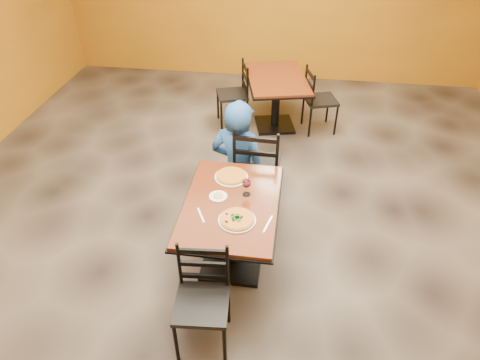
# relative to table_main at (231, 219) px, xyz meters

# --- Properties ---
(floor) EXTENTS (7.00, 8.00, 0.01)m
(floor) POSITION_rel_table_main_xyz_m (0.00, 0.50, -0.56)
(floor) COLOR black
(floor) RESTS_ON ground
(table_main) EXTENTS (0.83, 1.23, 0.75)m
(table_main) POSITION_rel_table_main_xyz_m (0.00, 0.00, 0.00)
(table_main) COLOR maroon
(table_main) RESTS_ON floor
(table_second) EXTENTS (1.04, 1.32, 0.75)m
(table_second) POSITION_rel_table_main_xyz_m (0.20, 2.71, -0.00)
(table_second) COLOR maroon
(table_second) RESTS_ON floor
(chair_main_near) EXTENTS (0.43, 0.43, 0.89)m
(chair_main_near) POSITION_rel_table_main_xyz_m (-0.09, -0.85, -0.11)
(chair_main_near) COLOR black
(chair_main_near) RESTS_ON floor
(chair_main_far) EXTENTS (0.48, 0.48, 1.04)m
(chair_main_far) POSITION_rel_table_main_xyz_m (0.13, 0.93, -0.04)
(chair_main_far) COLOR black
(chair_main_far) RESTS_ON floor
(chair_second_left) EXTENTS (0.51, 0.51, 0.90)m
(chair_second_left) POSITION_rel_table_main_xyz_m (-0.42, 2.71, -0.10)
(chair_second_left) COLOR black
(chair_second_left) RESTS_ON floor
(chair_second_right) EXTENTS (0.51, 0.51, 0.91)m
(chair_second_right) POSITION_rel_table_main_xyz_m (0.82, 2.71, -0.10)
(chair_second_right) COLOR black
(chair_second_right) RESTS_ON floor
(diner) EXTENTS (0.71, 0.56, 1.26)m
(diner) POSITION_rel_table_main_xyz_m (-0.07, 0.92, 0.07)
(diner) COLOR navy
(diner) RESTS_ON floor
(plate_main) EXTENTS (0.31, 0.31, 0.01)m
(plate_main) POSITION_rel_table_main_xyz_m (0.08, -0.22, 0.20)
(plate_main) COLOR white
(plate_main) RESTS_ON table_main
(pizza_main) EXTENTS (0.28, 0.28, 0.02)m
(pizza_main) POSITION_rel_table_main_xyz_m (0.08, -0.22, 0.21)
(pizza_main) COLOR #94340A
(pizza_main) RESTS_ON plate_main
(plate_far) EXTENTS (0.31, 0.31, 0.01)m
(plate_far) POSITION_rel_table_main_xyz_m (-0.06, 0.36, 0.20)
(plate_far) COLOR white
(plate_far) RESTS_ON table_main
(pizza_far) EXTENTS (0.28, 0.28, 0.02)m
(pizza_far) POSITION_rel_table_main_xyz_m (-0.06, 0.36, 0.21)
(pizza_far) COLOR orange
(pizza_far) RESTS_ON plate_far
(side_plate) EXTENTS (0.16, 0.16, 0.01)m
(side_plate) POSITION_rel_table_main_xyz_m (-0.12, 0.06, 0.20)
(side_plate) COLOR white
(side_plate) RESTS_ON table_main
(dip) EXTENTS (0.09, 0.09, 0.01)m
(dip) POSITION_rel_table_main_xyz_m (-0.12, 0.06, 0.21)
(dip) COLOR tan
(dip) RESTS_ON side_plate
(wine_glass) EXTENTS (0.08, 0.08, 0.18)m
(wine_glass) POSITION_rel_table_main_xyz_m (0.11, 0.13, 0.28)
(wine_glass) COLOR white
(wine_glass) RESTS_ON table_main
(fork) EXTENTS (0.10, 0.18, 0.00)m
(fork) POSITION_rel_table_main_xyz_m (-0.22, -0.20, 0.20)
(fork) COLOR silver
(fork) RESTS_ON table_main
(knife) EXTENTS (0.07, 0.21, 0.00)m
(knife) POSITION_rel_table_main_xyz_m (0.34, -0.23, 0.20)
(knife) COLOR silver
(knife) RESTS_ON table_main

